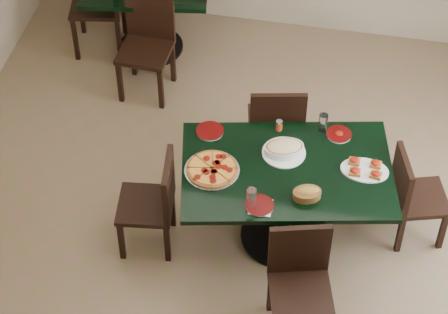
% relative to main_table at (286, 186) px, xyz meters
% --- Properties ---
extents(floor, '(5.50, 5.50, 0.00)m').
position_rel_main_table_xyz_m(floor, '(-0.33, -0.12, -0.57)').
color(floor, brown).
rests_on(floor, ground).
extents(main_table, '(1.64, 1.23, 0.75)m').
position_rel_main_table_xyz_m(main_table, '(0.00, 0.00, 0.00)').
color(main_table, black).
rests_on(main_table, floor).
extents(back_table, '(1.22, 0.97, 0.75)m').
position_rel_main_table_xyz_m(back_table, '(-1.56, 2.02, -0.04)').
color(back_table, black).
rests_on(back_table, floor).
extents(chair_far, '(0.50, 0.50, 0.91)m').
position_rel_main_table_xyz_m(chair_far, '(-0.18, 0.69, -0.06)').
color(chair_far, black).
rests_on(chair_far, floor).
extents(chair_near, '(0.50, 0.50, 0.88)m').
position_rel_main_table_xyz_m(chair_near, '(0.20, -0.72, -0.08)').
color(chair_near, black).
rests_on(chair_near, floor).
extents(chair_right, '(0.47, 0.47, 0.82)m').
position_rel_main_table_xyz_m(chair_right, '(0.90, 0.22, -0.12)').
color(chair_right, black).
rests_on(chair_right, floor).
extents(chair_left, '(0.44, 0.44, 0.85)m').
position_rel_main_table_xyz_m(chair_left, '(-0.91, -0.23, -0.09)').
color(chair_left, black).
rests_on(chair_left, floor).
extents(back_chair_near, '(0.45, 0.45, 0.92)m').
position_rel_main_table_xyz_m(back_chair_near, '(-1.43, 1.51, -0.05)').
color(back_chair_near, black).
rests_on(back_chair_near, floor).
extents(pepperoni_pizza, '(0.39, 0.39, 0.04)m').
position_rel_main_table_xyz_m(pepperoni_pizza, '(-0.51, -0.12, 0.20)').
color(pepperoni_pizza, '#B5B5BC').
rests_on(pepperoni_pizza, main_table).
extents(lasagna_casserole, '(0.33, 0.31, 0.09)m').
position_rel_main_table_xyz_m(lasagna_casserole, '(-0.05, 0.15, 0.23)').
color(lasagna_casserole, silver).
rests_on(lasagna_casserole, main_table).
extents(bread_basket, '(0.23, 0.19, 0.09)m').
position_rel_main_table_xyz_m(bread_basket, '(0.17, -0.24, 0.22)').
color(bread_basket, brown).
rests_on(bread_basket, main_table).
extents(bruschetta_platter, '(0.35, 0.25, 0.05)m').
position_rel_main_table_xyz_m(bruschetta_platter, '(0.53, 0.08, 0.21)').
color(bruschetta_platter, silver).
rests_on(bruschetta_platter, main_table).
extents(side_plate_near, '(0.20, 0.20, 0.02)m').
position_rel_main_table_xyz_m(side_plate_near, '(-0.13, -0.38, 0.19)').
color(side_plate_near, silver).
rests_on(side_plate_near, main_table).
extents(side_plate_far_r, '(0.19, 0.19, 0.03)m').
position_rel_main_table_xyz_m(side_plate_far_r, '(0.32, 0.41, 0.19)').
color(side_plate_far_r, silver).
rests_on(side_plate_far_r, main_table).
extents(side_plate_far_l, '(0.21, 0.21, 0.02)m').
position_rel_main_table_xyz_m(side_plate_far_l, '(-0.61, 0.26, 0.19)').
color(side_plate_far_l, silver).
rests_on(side_plate_far_l, main_table).
extents(napkin_setting, '(0.16, 0.16, 0.01)m').
position_rel_main_table_xyz_m(napkin_setting, '(-0.12, -0.39, 0.18)').
color(napkin_setting, white).
rests_on(napkin_setting, main_table).
extents(water_glass_a, '(0.07, 0.07, 0.14)m').
position_rel_main_table_xyz_m(water_glass_a, '(0.19, 0.45, 0.25)').
color(water_glass_a, white).
rests_on(water_glass_a, main_table).
extents(water_glass_b, '(0.07, 0.07, 0.15)m').
position_rel_main_table_xyz_m(water_glass_b, '(-0.19, -0.38, 0.26)').
color(water_glass_b, white).
rests_on(water_glass_b, main_table).
extents(pepper_shaker, '(0.05, 0.05, 0.08)m').
position_rel_main_table_xyz_m(pepper_shaker, '(-0.12, 0.38, 0.23)').
color(pepper_shaker, '#AE2F12').
rests_on(pepper_shaker, main_table).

